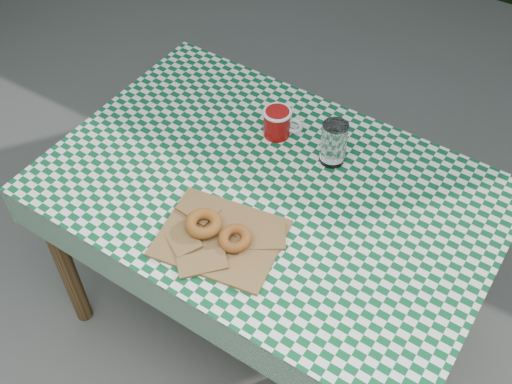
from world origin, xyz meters
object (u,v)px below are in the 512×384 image
Objects in this scene: coffee_mug at (277,123)px; drinking_glass at (334,143)px; paper_bag at (221,237)px; table at (268,261)px.

coffee_mug is 1.20× the size of drinking_glass.
paper_bag is at bearing -105.16° from drinking_glass.
drinking_glass is at bearing -21.01° from coffee_mug.
table is 7.67× the size of coffee_mug.
drinking_glass reaches higher than coffee_mug.
drinking_glass reaches higher than table.
paper_bag is 0.46m from drinking_glass.
paper_bag is 2.31× the size of drinking_glass.
table is at bearing -117.27° from drinking_glass.
drinking_glass is at bearing 64.19° from table.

